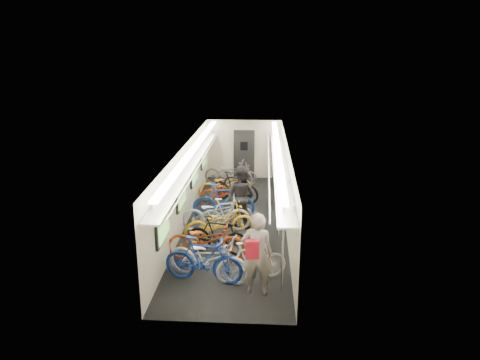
# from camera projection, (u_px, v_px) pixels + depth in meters

# --- Properties ---
(train_car_shell) EXTENTS (10.00, 10.00, 10.00)m
(train_car_shell) POSITION_uv_depth(u_px,v_px,m) (226.00, 165.00, 13.24)
(train_car_shell) COLOR black
(train_car_shell) RESTS_ON ground
(bicycle_0) EXTENTS (2.13, 1.31, 1.05)m
(bicycle_0) POSITION_uv_depth(u_px,v_px,m) (209.00, 258.00, 9.68)
(bicycle_0) COLOR silver
(bicycle_0) RESTS_ON ground
(bicycle_1) EXTENTS (1.89, 0.83, 1.10)m
(bicycle_1) POSITION_uv_depth(u_px,v_px,m) (203.00, 260.00, 9.55)
(bicycle_1) COLOR #19379A
(bicycle_1) RESTS_ON ground
(bicycle_2) EXTENTS (1.98, 0.72, 1.03)m
(bicycle_2) POSITION_uv_depth(u_px,v_px,m) (206.00, 241.00, 10.60)
(bicycle_2) COLOR #9B3310
(bicycle_2) RESTS_ON ground
(bicycle_3) EXTENTS (1.77, 0.91, 1.03)m
(bicycle_3) POSITION_uv_depth(u_px,v_px,m) (218.00, 235.00, 10.92)
(bicycle_3) COLOR black
(bicycle_3) RESTS_ON ground
(bicycle_4) EXTENTS (2.10, 1.38, 1.04)m
(bicycle_4) POSITION_uv_depth(u_px,v_px,m) (220.00, 223.00, 11.69)
(bicycle_4) COLOR gold
(bicycle_4) RESTS_ON ground
(bicycle_5) EXTENTS (1.64, 0.88, 0.95)m
(bicycle_5) POSITION_uv_depth(u_px,v_px,m) (227.00, 213.00, 12.55)
(bicycle_5) COLOR white
(bicycle_5) RESTS_ON ground
(bicycle_6) EXTENTS (2.04, 0.86, 1.04)m
(bicycle_6) POSITION_uv_depth(u_px,v_px,m) (216.00, 214.00, 12.35)
(bicycle_6) COLOR #B4B3B7
(bicycle_6) RESTS_ON ground
(bicycle_7) EXTENTS (1.97, 0.68, 1.16)m
(bicycle_7) POSITION_uv_depth(u_px,v_px,m) (224.00, 201.00, 13.20)
(bicycle_7) COLOR navy
(bicycle_7) RESTS_ON ground
(bicycle_8) EXTENTS (1.98, 1.30, 0.98)m
(bicycle_8) POSITION_uv_depth(u_px,v_px,m) (227.00, 191.00, 14.43)
(bicycle_8) COLOR maroon
(bicycle_8) RESTS_ON ground
(bicycle_9) EXTENTS (1.85, 1.14, 1.08)m
(bicycle_9) POSITION_uv_depth(u_px,v_px,m) (235.00, 187.00, 14.72)
(bicycle_9) COLOR black
(bicycle_9) RESTS_ON ground
(bicycle_10) EXTENTS (2.06, 1.26, 1.02)m
(bicycle_10) POSITION_uv_depth(u_px,v_px,m) (225.00, 185.00, 15.05)
(bicycle_10) COLOR orange
(bicycle_10) RESTS_ON ground
(bicycle_11) EXTENTS (1.71, 0.97, 0.99)m
(bicycle_11) POSITION_uv_depth(u_px,v_px,m) (252.00, 261.00, 9.60)
(bicycle_11) COLOR silver
(bicycle_11) RESTS_ON ground
(bicycle_12) EXTENTS (2.03, 1.06, 1.01)m
(bicycle_12) POSITION_uv_depth(u_px,v_px,m) (229.00, 173.00, 16.58)
(bicycle_12) COLOR slate
(bicycle_12) RESTS_ON ground
(bicycle_14) EXTENTS (1.77, 1.07, 0.88)m
(bicycle_14) POSITION_uv_depth(u_px,v_px,m) (236.00, 176.00, 16.48)
(bicycle_14) COLOR slate
(bicycle_14) RESTS_ON ground
(passenger_near) EXTENTS (0.70, 0.49, 1.85)m
(passenger_near) POSITION_uv_depth(u_px,v_px,m) (257.00, 254.00, 9.00)
(passenger_near) COLOR gray
(passenger_near) RESTS_ON ground
(passenger_mid) EXTENTS (1.14, 1.08, 1.86)m
(passenger_mid) POSITION_uv_depth(u_px,v_px,m) (241.00, 196.00, 12.61)
(passenger_mid) COLOR black
(passenger_mid) RESTS_ON ground
(backpack) EXTENTS (0.28, 0.18, 0.38)m
(backpack) POSITION_uv_depth(u_px,v_px,m) (252.00, 249.00, 8.40)
(backpack) COLOR #AE1125
(backpack) RESTS_ON passenger_near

